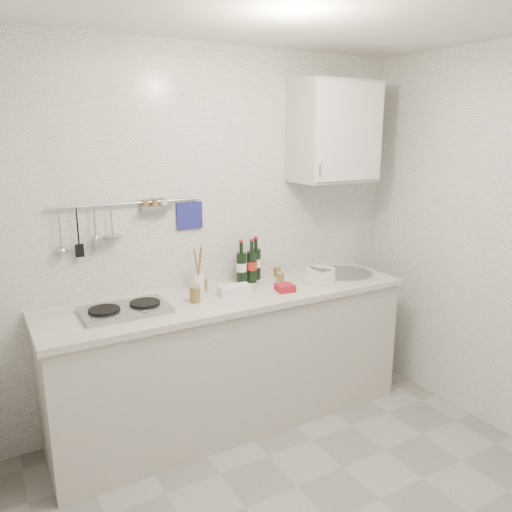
{
  "coord_description": "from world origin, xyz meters",
  "views": [
    {
      "loc": [
        -1.41,
        -1.67,
        1.94
      ],
      "look_at": [
        0.07,
        0.9,
        1.21
      ],
      "focal_mm": 35.0,
      "sensor_mm": 36.0,
      "label": 1
    }
  ],
  "objects_px": {
    "plate_stack_sink": "(319,275)",
    "wine_bottles": "(250,260)",
    "wall_cabinet": "(334,132)",
    "plate_stack_hob": "(132,306)",
    "utensil_crock": "(199,281)"
  },
  "relations": [
    {
      "from": "plate_stack_sink",
      "to": "wine_bottles",
      "type": "distance_m",
      "value": 0.51
    },
    {
      "from": "wall_cabinet",
      "to": "wine_bottles",
      "type": "bearing_deg",
      "value": 174.55
    },
    {
      "from": "wall_cabinet",
      "to": "plate_stack_sink",
      "type": "distance_m",
      "value": 1.02
    },
    {
      "from": "plate_stack_hob",
      "to": "wine_bottles",
      "type": "bearing_deg",
      "value": 8.23
    },
    {
      "from": "plate_stack_sink",
      "to": "wine_bottles",
      "type": "height_order",
      "value": "wine_bottles"
    },
    {
      "from": "utensil_crock",
      "to": "plate_stack_hob",
      "type": "bearing_deg",
      "value": -168.76
    },
    {
      "from": "plate_stack_hob",
      "to": "wine_bottles",
      "type": "relative_size",
      "value": 0.9
    },
    {
      "from": "wall_cabinet",
      "to": "wine_bottles",
      "type": "height_order",
      "value": "wall_cabinet"
    },
    {
      "from": "plate_stack_sink",
      "to": "utensil_crock",
      "type": "distance_m",
      "value": 0.87
    },
    {
      "from": "wine_bottles",
      "to": "utensil_crock",
      "type": "xyz_separation_m",
      "value": [
        -0.4,
        -0.03,
        -0.08
      ]
    },
    {
      "from": "plate_stack_sink",
      "to": "wine_bottles",
      "type": "bearing_deg",
      "value": 153.2
    },
    {
      "from": "wine_bottles",
      "to": "utensil_crock",
      "type": "height_order",
      "value": "wine_bottles"
    },
    {
      "from": "wall_cabinet",
      "to": "utensil_crock",
      "type": "xyz_separation_m",
      "value": [
        -1.06,
        0.03,
        -0.96
      ]
    },
    {
      "from": "plate_stack_sink",
      "to": "wall_cabinet",
      "type": "bearing_deg",
      "value": 36.4
    },
    {
      "from": "plate_stack_hob",
      "to": "wall_cabinet",
      "type": "bearing_deg",
      "value": 2.41
    }
  ]
}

